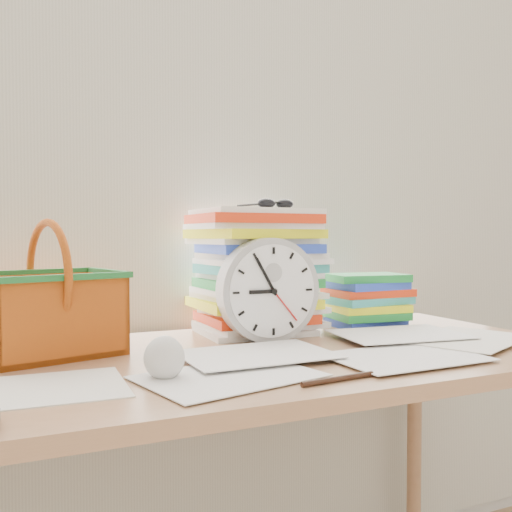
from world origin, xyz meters
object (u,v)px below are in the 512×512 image
clock (268,290)px  basket (48,289)px  paper_stack (257,271)px  book_stack (368,299)px  desk (268,386)px

clock → basket: bearing=172.9°
clock → paper_stack: bearing=76.8°
paper_stack → book_stack: bearing=-2.8°
basket → paper_stack: bearing=-6.4°
clock → basket: basket is taller
paper_stack → basket: paper_stack is taller
clock → book_stack: clock is taller
book_stack → desk: bearing=-152.5°
clock → book_stack: size_ratio=1.00×
book_stack → basket: basket is taller
paper_stack → clock: 0.14m
basket → desk: bearing=-34.6°
clock → book_stack: 0.39m
paper_stack → clock: (-0.03, -0.14, -0.04)m
desk → clock: 0.22m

